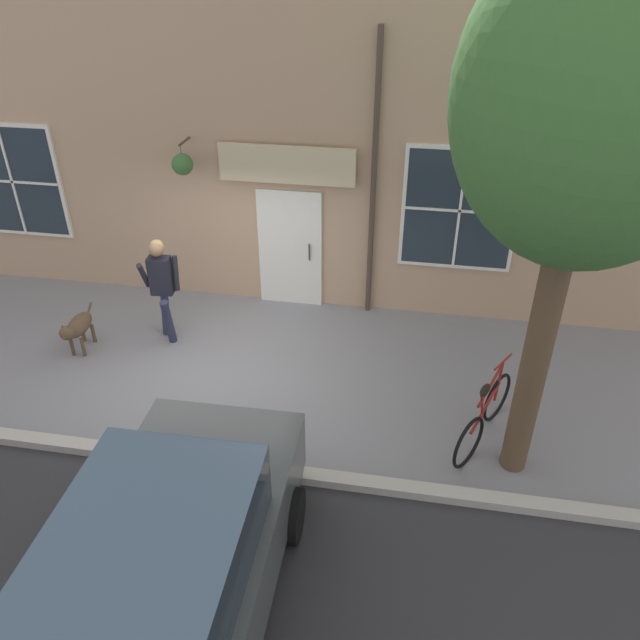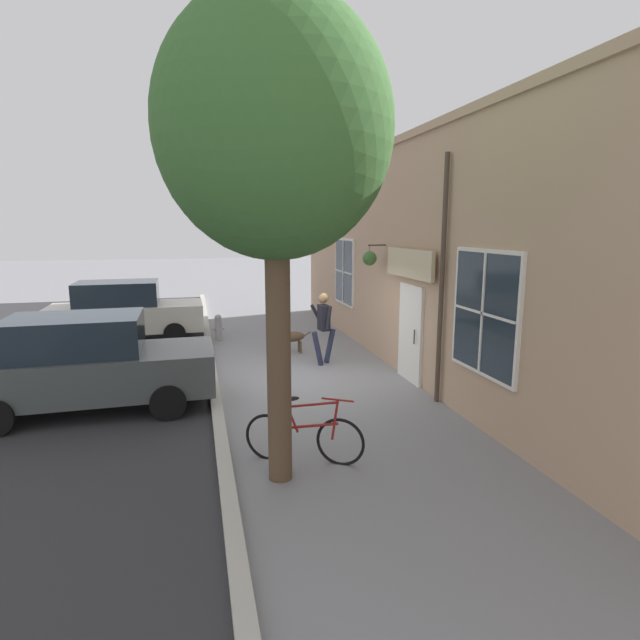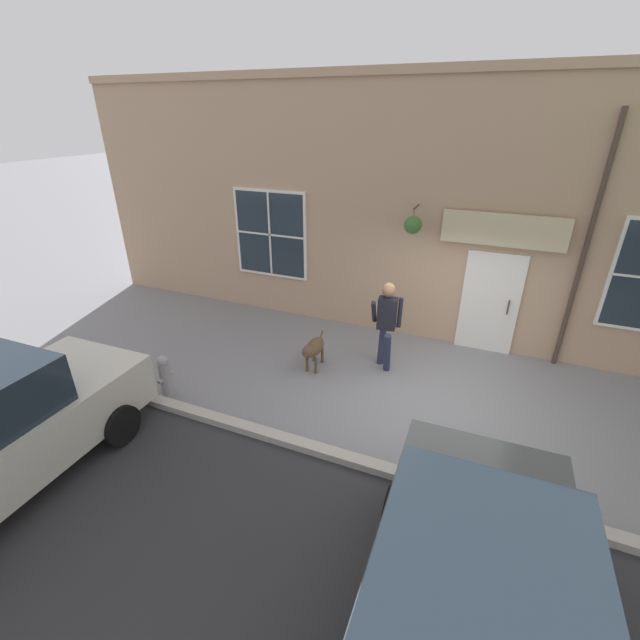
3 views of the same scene
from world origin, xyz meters
The scene contains 6 objects.
ground_plane centered at (0.00, 0.00, 0.00)m, with size 90.00×90.00×0.00m, color gray.
storefront_facade centered at (-2.34, 0.00, 2.63)m, with size 0.95×18.00×5.26m.
pedestrian_walking centered at (-0.68, -1.10, 1.06)m, with size 0.67×0.55×1.75m.
dog_on_leash centered at (-0.08, -2.33, 0.45)m, with size 1.07×0.35×0.69m.
parked_car_mid_block centered at (4.24, 0.87, 0.88)m, with size 4.34×2.01×1.75m.
fire_hydrant centered at (1.68, -4.38, 0.40)m, with size 0.34×0.20×0.77m.
Camera 3 is at (6.40, 0.53, 4.52)m, focal length 24.00 mm.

